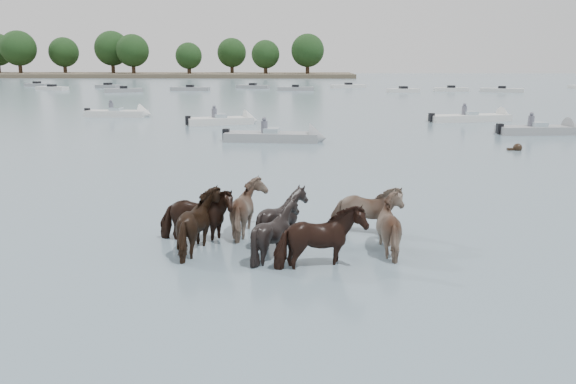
{
  "coord_description": "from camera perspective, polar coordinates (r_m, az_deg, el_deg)",
  "views": [
    {
      "loc": [
        -1.21,
        -12.66,
        4.32
      ],
      "look_at": [
        -1.76,
        1.69,
        1.1
      ],
      "focal_mm": 36.59,
      "sensor_mm": 36.0,
      "label": 1
    }
  ],
  "objects": [
    {
      "name": "treeline",
      "position": [
        175.48,
        -20.66,
        12.68
      ],
      "size": [
        146.07,
        20.94,
        12.37
      ],
      "color": "#382619",
      "rests_on": "ground"
    },
    {
      "name": "ground",
      "position": [
        13.44,
        7.3,
        -6.23
      ],
      "size": [
        400.0,
        400.0,
        0.0
      ],
      "primitive_type": "plane",
      "color": "slate",
      "rests_on": "ground"
    },
    {
      "name": "swimming_pony",
      "position": [
        31.15,
        21.33,
        3.99
      ],
      "size": [
        0.72,
        0.44,
        0.44
      ],
      "color": "black",
      "rests_on": "ground"
    },
    {
      "name": "shoreline",
      "position": [
        176.65,
        -21.1,
        10.58
      ],
      "size": [
        160.0,
        30.0,
        1.0
      ],
      "primitive_type": "cube",
      "color": "#4C4233",
      "rests_on": "ground"
    },
    {
      "name": "motorboat_c",
      "position": [
        45.55,
        18.12,
        6.86
      ],
      "size": [
        6.67,
        3.22,
        1.92
      ],
      "rotation": [
        0.0,
        0.0,
        0.26
      ],
      "color": "silver",
      "rests_on": "ground"
    },
    {
      "name": "motorboat_d",
      "position": [
        38.93,
        24.03,
        5.51
      ],
      "size": [
        5.36,
        2.17,
        1.92
      ],
      "rotation": [
        0.0,
        0.0,
        0.11
      ],
      "color": "gray",
      "rests_on": "ground"
    },
    {
      "name": "motorboat_b",
      "position": [
        32.25,
        -0.23,
        5.34
      ],
      "size": [
        5.77,
        1.98,
        1.92
      ],
      "rotation": [
        0.0,
        0.0,
        -0.07
      ],
      "color": "gray",
      "rests_on": "ground"
    },
    {
      "name": "distant_flotilla",
      "position": [
        90.21,
        4.23,
        10.02
      ],
      "size": [
        104.36,
        28.26,
        0.93
      ],
      "color": "gray",
      "rests_on": "ground"
    },
    {
      "name": "pony_herd",
      "position": [
        13.9,
        -0.56,
        -3.22
      ],
      "size": [
        6.72,
        4.31,
        1.67
      ],
      "color": "black",
      "rests_on": "ground"
    },
    {
      "name": "motorboat_a",
      "position": [
        41.42,
        -5.6,
        6.91
      ],
      "size": [
        5.16,
        3.15,
        1.92
      ],
      "rotation": [
        0.0,
        0.0,
        0.34
      ],
      "color": "silver",
      "rests_on": "ground"
    },
    {
      "name": "motorboat_f",
      "position": [
        48.54,
        -15.49,
        7.35
      ],
      "size": [
        5.39,
        1.81,
        1.92
      ],
      "rotation": [
        0.0,
        0.0,
        -0.04
      ],
      "color": "silver",
      "rests_on": "ground"
    }
  ]
}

